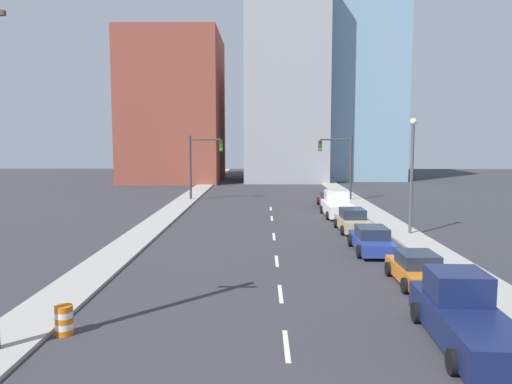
{
  "coord_description": "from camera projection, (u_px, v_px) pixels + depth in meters",
  "views": [
    {
      "loc": [
        -0.72,
        -6.93,
        6.18
      ],
      "look_at": [
        -1.24,
        31.01,
        2.2
      ],
      "focal_mm": 35.0,
      "sensor_mm": 36.0,
      "label": 1
    }
  ],
  "objects": [
    {
      "name": "lane_stripe_at_18m",
      "position": [
        277.0,
        261.0,
        25.52
      ],
      "size": [
        0.16,
        2.4,
        0.01
      ],
      "primitive_type": "cube",
      "color": "beige",
      "rests_on": "ground"
    },
    {
      "name": "sidewalk_right",
      "position": [
        346.0,
        195.0,
        55.72
      ],
      "size": [
        2.22,
        97.17,
        0.14
      ],
      "color": "#9E9B93",
      "rests_on": "ground"
    },
    {
      "name": "pickup_truck_white",
      "position": [
        338.0,
        206.0,
        40.45
      ],
      "size": [
        2.44,
        5.52,
        2.03
      ],
      "rotation": [
        0.0,
        0.0,
        0.02
      ],
      "color": "silver",
      "rests_on": "ground"
    },
    {
      "name": "sidewalk_left",
      "position": [
        193.0,
        194.0,
        55.96
      ],
      "size": [
        2.22,
        97.17,
        0.14
      ],
      "color": "#9E9B93",
      "rests_on": "ground"
    },
    {
      "name": "pickup_truck_navy",
      "position": [
        465.0,
        317.0,
        15.09
      ],
      "size": [
        2.43,
        6.18,
        2.07
      ],
      "rotation": [
        0.0,
        0.0,
        -0.05
      ],
      "color": "#141E47",
      "rests_on": "ground"
    },
    {
      "name": "traffic_barrel",
      "position": [
        64.0,
        320.0,
        15.82
      ],
      "size": [
        0.56,
        0.56,
        0.95
      ],
      "color": "orange",
      "rests_on": "ground"
    },
    {
      "name": "traffic_signal_left",
      "position": [
        199.0,
        159.0,
        50.7
      ],
      "size": [
        3.43,
        0.35,
        6.61
      ],
      "color": "#38383D",
      "rests_on": "ground"
    },
    {
      "name": "lane_stripe_at_13m",
      "position": [
        280.0,
        294.0,
        20.09
      ],
      "size": [
        0.16,
        2.4,
        0.01
      ],
      "primitive_type": "cube",
      "color": "beige",
      "rests_on": "ground"
    },
    {
      "name": "building_office_center",
      "position": [
        284.0,
        87.0,
        77.95
      ],
      "size": [
        12.0,
        20.0,
        28.72
      ],
      "color": "#99999E",
      "rests_on": "ground"
    },
    {
      "name": "sedan_orange",
      "position": [
        417.0,
        270.0,
        21.35
      ],
      "size": [
        2.01,
        4.23,
        1.38
      ],
      "rotation": [
        0.0,
        0.0,
        0.01
      ],
      "color": "orange",
      "rests_on": "ground"
    },
    {
      "name": "lane_stripe_at_32m",
      "position": [
        272.0,
        218.0,
        39.39
      ],
      "size": [
        0.16,
        2.4,
        0.01
      ],
      "primitive_type": "cube",
      "color": "beige",
      "rests_on": "ground"
    },
    {
      "name": "building_glass_right",
      "position": [
        353.0,
        97.0,
        81.89
      ],
      "size": [
        13.0,
        20.0,
        26.44
      ],
      "color": "#7A9EB7",
      "rests_on": "ground"
    },
    {
      "name": "traffic_signal_right",
      "position": [
        342.0,
        160.0,
        50.5
      ],
      "size": [
        3.43,
        0.35,
        6.61
      ],
      "color": "#38383D",
      "rests_on": "ground"
    },
    {
      "name": "sedan_red",
      "position": [
        330.0,
        200.0,
        46.29
      ],
      "size": [
        2.22,
        4.7,
        1.39
      ],
      "rotation": [
        0.0,
        0.0,
        -0.02
      ],
      "color": "red",
      "rests_on": "ground"
    },
    {
      "name": "lane_stripe_at_8m",
      "position": [
        286.0,
        345.0,
        15.03
      ],
      "size": [
        0.16,
        2.4,
        0.01
      ],
      "primitive_type": "cube",
      "color": "beige",
      "rests_on": "ground"
    },
    {
      "name": "street_lamp",
      "position": [
        412.0,
        167.0,
        31.92
      ],
      "size": [
        0.44,
        0.44,
        7.55
      ],
      "color": "#4C4C51",
      "rests_on": "ground"
    },
    {
      "name": "building_brick_left",
      "position": [
        174.0,
        109.0,
        74.57
      ],
      "size": [
        14.0,
        16.0,
        21.61
      ],
      "color": "brown",
      "rests_on": "ground"
    },
    {
      "name": "sedan_tan",
      "position": [
        352.0,
        221.0,
        33.78
      ],
      "size": [
        2.07,
        4.49,
        1.55
      ],
      "rotation": [
        0.0,
        0.0,
        0.02
      ],
      "color": "tan",
      "rests_on": "ground"
    },
    {
      "name": "lane_stripe_at_25m",
      "position": [
        274.0,
        236.0,
        31.98
      ],
      "size": [
        0.16,
        2.4,
        0.01
      ],
      "primitive_type": "cube",
      "color": "beige",
      "rests_on": "ground"
    },
    {
      "name": "lane_stripe_at_38m",
      "position": [
        271.0,
        209.0,
        44.91
      ],
      "size": [
        0.16,
        2.4,
        0.01
      ],
      "primitive_type": "cube",
      "color": "beige",
      "rests_on": "ground"
    },
    {
      "name": "sedan_blue",
      "position": [
        372.0,
        240.0,
        27.51
      ],
      "size": [
        2.16,
        4.79,
        1.41
      ],
      "rotation": [
        0.0,
        0.0,
        -0.02
      ],
      "color": "navy",
      "rests_on": "ground"
    }
  ]
}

